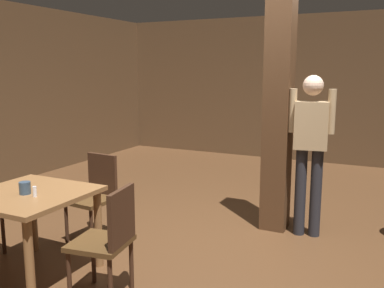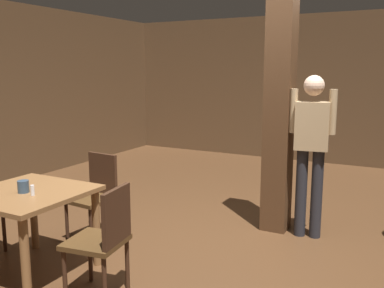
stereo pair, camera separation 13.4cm
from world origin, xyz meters
TOP-DOWN VIEW (x-y plane):
  - ground_plane at (0.00, 0.00)m, footprint 10.80×10.80m
  - wall_back at (0.00, 4.50)m, footprint 8.00×0.10m
  - pillar at (0.34, 0.67)m, footprint 0.28×0.28m
  - dining_table at (-1.24, -1.38)m, footprint 0.94×0.94m
  - chair_north at (-1.26, -0.49)m, footprint 0.46×0.46m
  - chair_east at (-0.40, -1.40)m, footprint 0.47×0.47m
  - napkin_cup at (-1.23, -1.43)m, footprint 0.09×0.09m
  - salt_shaker at (-1.09, -1.46)m, footprint 0.03×0.03m
  - standing_person at (0.71, 0.61)m, footprint 0.47×0.25m

SIDE VIEW (x-z plane):
  - ground_plane at x=0.00m, z-range 0.00..0.00m
  - chair_north at x=-1.26m, z-range 0.06..0.95m
  - chair_east at x=-0.40m, z-range 0.06..0.95m
  - dining_table at x=-1.24m, z-range 0.25..1.00m
  - salt_shaker at x=-1.09m, z-range 0.75..0.84m
  - napkin_cup at x=-1.23m, z-range 0.75..0.86m
  - standing_person at x=0.71m, z-range 0.14..1.86m
  - wall_back at x=0.00m, z-range 0.00..2.80m
  - pillar at x=0.34m, z-range 0.00..2.80m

